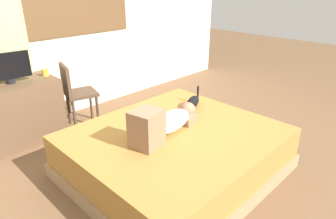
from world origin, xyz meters
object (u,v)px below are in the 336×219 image
object	(u,v)px
desk	(20,112)
tv_monitor	(8,68)
bed	(175,152)
person_lying	(165,122)
cat	(192,102)
chair_by_desk	(75,91)
cup	(45,72)

from	to	relation	value
desk	tv_monitor	world-z (taller)	tv_monitor
bed	person_lying	world-z (taller)	person_lying
bed	tv_monitor	size ratio (longest dim) A/B	4.08
bed	tv_monitor	world-z (taller)	tv_monitor
cat	chair_by_desk	world-z (taller)	chair_by_desk
cup	chair_by_desk	xyz separation A→B (m)	(0.28, -0.14, -0.28)
bed	chair_by_desk	distance (m)	1.66
tv_monitor	cup	xyz separation A→B (m)	(0.40, -0.01, -0.14)
bed	tv_monitor	bearing A→B (deg)	115.43
person_lying	tv_monitor	xyz separation A→B (m)	(-0.76, 1.72, 0.35)
desk	chair_by_desk	bearing A→B (deg)	-12.80
cat	tv_monitor	world-z (taller)	tv_monitor
cup	person_lying	bearing A→B (deg)	-78.14
bed	cup	xyz separation A→B (m)	(-0.44, 1.78, 0.56)
bed	chair_by_desk	size ratio (longest dim) A/B	2.28
bed	cup	bearing A→B (deg)	104.00
desk	cup	bearing A→B (deg)	-1.09
chair_by_desk	bed	bearing A→B (deg)	-84.42
person_lying	cat	xyz separation A→B (m)	(0.67, 0.22, -0.05)
person_lying	tv_monitor	bearing A→B (deg)	113.96
person_lying	tv_monitor	distance (m)	1.91
desk	person_lying	bearing A→B (deg)	-66.66
desk	chair_by_desk	distance (m)	0.70
cat	desk	xyz separation A→B (m)	(-1.41, 1.50, -0.15)
cat	desk	distance (m)	2.06
bed	chair_by_desk	xyz separation A→B (m)	(-0.16, 1.63, 0.28)
cat	tv_monitor	distance (m)	2.11
person_lying	chair_by_desk	size ratio (longest dim) A/B	1.10
tv_monitor	cup	bearing A→B (deg)	-1.03
cat	cup	distance (m)	1.83
cat	desk	world-z (taller)	desk
person_lying	desk	world-z (taller)	person_lying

